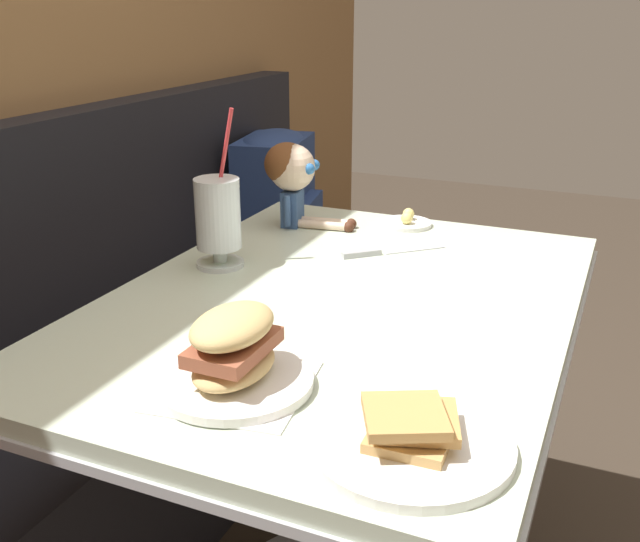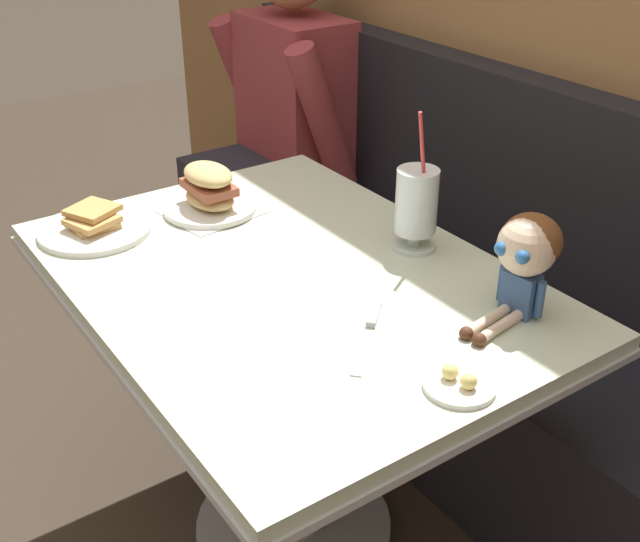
# 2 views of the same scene
# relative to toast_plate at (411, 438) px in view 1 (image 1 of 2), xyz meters

# --- Properties ---
(booth_bench) EXTENTS (2.60, 0.48, 1.00)m
(booth_bench) POSITION_rel_toast_plate_xyz_m (0.41, 0.88, -0.43)
(booth_bench) COLOR black
(booth_bench) RESTS_ON ground
(diner_table) EXTENTS (1.11, 0.81, 0.74)m
(diner_table) POSITION_rel_toast_plate_xyz_m (0.41, 0.26, -0.21)
(diner_table) COLOR beige
(diner_table) RESTS_ON ground
(toast_plate) EXTENTS (0.25, 0.25, 0.06)m
(toast_plate) POSITION_rel_toast_plate_xyz_m (0.00, 0.00, 0.00)
(toast_plate) COLOR white
(toast_plate) RESTS_ON diner_table
(milkshake_glass) EXTENTS (0.10, 0.10, 0.31)m
(milkshake_glass) POSITION_rel_toast_plate_xyz_m (0.46, 0.54, 0.09)
(milkshake_glass) COLOR silver
(milkshake_glass) RESTS_ON diner_table
(sandwich_plate) EXTENTS (0.23, 0.23, 0.12)m
(sandwich_plate) POSITION_rel_toast_plate_xyz_m (0.05, 0.27, 0.03)
(sandwich_plate) COLOR white
(sandwich_plate) RESTS_ON diner_table
(butter_saucer) EXTENTS (0.12, 0.12, 0.04)m
(butter_saucer) POSITION_rel_toast_plate_xyz_m (0.88, 0.28, -0.01)
(butter_saucer) COLOR white
(butter_saucer) RESTS_ON diner_table
(butter_knife) EXTENTS (0.17, 0.19, 0.01)m
(butter_knife) POSITION_rel_toast_plate_xyz_m (0.66, 0.28, -0.01)
(butter_knife) COLOR silver
(butter_knife) RESTS_ON diner_table
(seated_doll) EXTENTS (0.13, 0.23, 0.20)m
(seated_doll) POSITION_rel_toast_plate_xyz_m (0.78, 0.53, 0.11)
(seated_doll) COLOR #385689
(seated_doll) RESTS_ON diner_table
(backpack) EXTENTS (0.33, 0.29, 0.41)m
(backpack) POSITION_rel_toast_plate_xyz_m (1.34, 0.86, -0.10)
(backpack) COLOR navy
(backpack) RESTS_ON booth_bench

